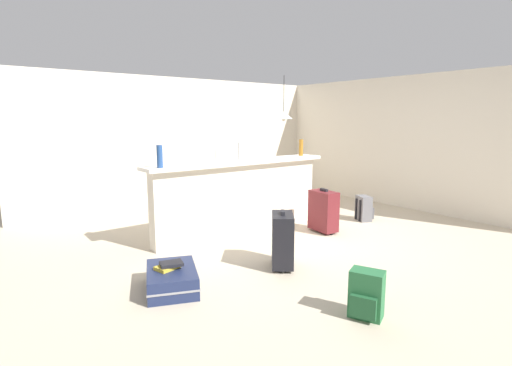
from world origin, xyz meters
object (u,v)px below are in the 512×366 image
(dining_chair_near_partition, at_px, (295,185))
(book_stack, at_px, (169,266))
(suitcase_flat_navy, at_px, (172,279))
(backpack_grey, at_px, (364,209))
(dining_table, at_px, (277,174))
(bottle_white, at_px, (240,151))
(backpack_green, at_px, (366,295))
(pendant_lamp, at_px, (284,115))
(suitcase_upright_maroon, at_px, (323,211))
(suitcase_upright_black, at_px, (283,239))
(bottle_blue, at_px, (160,156))
(bottle_amber, at_px, (301,148))

(dining_chair_near_partition, bearing_deg, book_stack, -153.15)
(suitcase_flat_navy, xyz_separation_m, backpack_grey, (3.76, 0.51, 0.09))
(dining_table, relative_size, suitcase_flat_navy, 1.23)
(bottle_white, distance_m, backpack_green, 3.04)
(suitcase_flat_navy, distance_m, backpack_green, 1.89)
(bottle_white, relative_size, dining_table, 0.24)
(backpack_green, bearing_deg, dining_table, 59.74)
(dining_chair_near_partition, height_order, backpack_grey, dining_chair_near_partition)
(pendant_lamp, distance_m, suitcase_upright_maroon, 2.30)
(dining_chair_near_partition, relative_size, suitcase_upright_black, 1.39)
(bottle_blue, relative_size, bottle_white, 1.10)
(bottle_white, height_order, backpack_grey, bottle_white)
(pendant_lamp, relative_size, suitcase_flat_navy, 0.95)
(suitcase_upright_maroon, bearing_deg, suitcase_upright_black, -154.25)
(dining_table, height_order, backpack_green, dining_table)
(book_stack, bearing_deg, backpack_green, -54.47)
(pendant_lamp, bearing_deg, backpack_grey, -76.39)
(dining_chair_near_partition, bearing_deg, backpack_grey, -64.75)
(dining_table, xyz_separation_m, pendant_lamp, (0.09, -0.08, 1.12))
(dining_table, xyz_separation_m, suitcase_upright_maroon, (-0.57, -1.75, -0.32))
(bottle_white, xyz_separation_m, dining_table, (1.55, 0.97, -0.58))
(pendant_lamp, bearing_deg, suitcase_upright_maroon, -111.52)
(bottle_white, relative_size, dining_chair_near_partition, 0.28)
(bottle_blue, bearing_deg, suitcase_flat_navy, -110.23)
(book_stack, bearing_deg, suitcase_flat_navy, -21.58)
(bottle_amber, bearing_deg, pendant_lamp, 64.49)
(bottle_blue, height_order, suitcase_upright_maroon, bottle_blue)
(dining_table, xyz_separation_m, suitcase_flat_navy, (-3.28, -2.22, -0.54))
(pendant_lamp, height_order, book_stack, pendant_lamp)
(pendant_lamp, relative_size, suitcase_upright_maroon, 1.26)
(suitcase_flat_navy, xyz_separation_m, suitcase_upright_maroon, (2.71, 0.46, 0.22))
(bottle_blue, height_order, suitcase_flat_navy, bottle_blue)
(bottle_blue, bearing_deg, suitcase_upright_maroon, -15.60)
(suitcase_flat_navy, bearing_deg, backpack_grey, 7.71)
(pendant_lamp, height_order, backpack_green, pendant_lamp)
(bottle_blue, relative_size, backpack_green, 0.68)
(suitcase_flat_navy, bearing_deg, dining_chair_near_partition, 27.09)
(pendant_lamp, xyz_separation_m, backpack_green, (-2.28, -3.68, -1.57))
(bottle_amber, relative_size, backpack_grey, 0.65)
(bottle_amber, bearing_deg, book_stack, -158.19)
(dining_table, height_order, suitcase_upright_black, dining_table)
(bottle_blue, distance_m, dining_table, 3.13)
(bottle_blue, relative_size, dining_chair_near_partition, 0.31)
(bottle_white, xyz_separation_m, backpack_grey, (2.03, -0.74, -1.02))
(suitcase_flat_navy, distance_m, suitcase_upright_black, 1.32)
(bottle_amber, xyz_separation_m, book_stack, (-2.93, -1.17, -0.98))
(backpack_grey, xyz_separation_m, suitcase_upright_maroon, (-1.05, -0.05, 0.13))
(suitcase_upright_maroon, distance_m, book_stack, 2.77)
(bottle_amber, height_order, suitcase_upright_maroon, bottle_amber)
(backpack_green, height_order, suitcase_upright_maroon, suitcase_upright_maroon)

